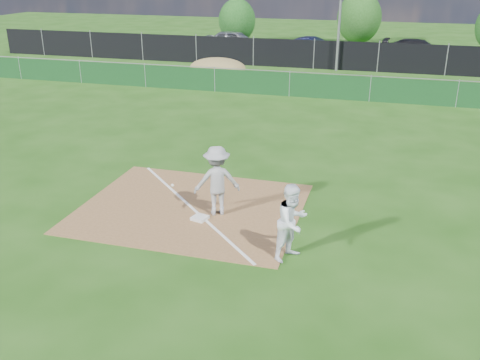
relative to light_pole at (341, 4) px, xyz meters
The scene contains 16 objects.
ground 13.40m from the light_pole, 96.74° to the right, with size 90.00×90.00×0.00m, color #1D490F.
infield_dirt 22.11m from the light_pole, 93.95° to the right, with size 6.00×5.00×0.02m, color brown.
foul_line 22.11m from the light_pole, 93.95° to the right, with size 0.08×7.00×0.01m, color white.
green_fence 8.55m from the light_pole, 101.02° to the right, with size 44.00×0.05×1.20m, color #0F3716.
dirt_mound 8.46m from the light_pole, 147.13° to the right, with size 3.38×2.60×1.17m, color olive.
black_fence 3.46m from the light_pole, 168.69° to the left, with size 46.00×0.04×1.80m, color black.
parking_lot 6.80m from the light_pole, 105.80° to the left, with size 46.00×9.00×0.01m, color black.
light_pole is the anchor object (origin of this frame).
first_base 22.70m from the light_pole, 92.60° to the right, with size 0.38×0.38×0.08m, color silver.
play_at_first 22.07m from the light_pole, 91.79° to the right, with size 1.87×1.17×1.91m.
runner 23.83m from the light_pole, 85.92° to the right, with size 0.88×0.69×1.82m, color white.
car_left 10.70m from the light_pole, 145.48° to the left, with size 1.88×4.67×1.59m, color #ADB0B5.
car_mid 5.97m from the light_pole, 116.15° to the left, with size 1.50×4.31×1.42m, color black.
car_right 7.98m from the light_pole, 45.88° to the left, with size 2.01×4.96×1.44m, color black.
tree_left 14.03m from the light_pole, 133.24° to the left, with size 3.06×3.06×3.63m.
tree_mid 12.11m from the light_pole, 88.34° to the left, with size 3.57×3.57×4.23m.
Camera 1 is at (5.03, -11.56, 6.32)m, focal length 40.00 mm.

